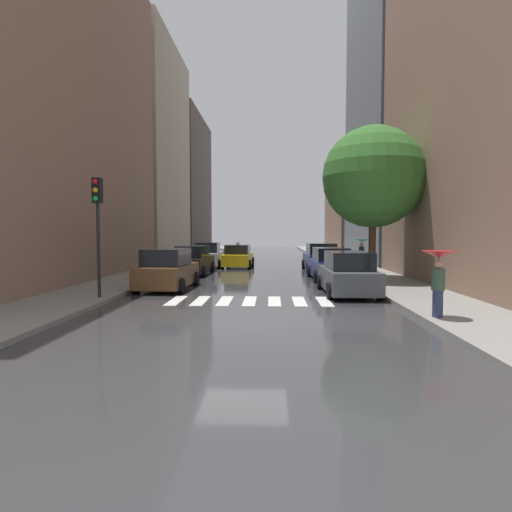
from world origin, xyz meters
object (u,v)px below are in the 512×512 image
parked_car_left_third (208,255)px  parked_car_right_third (321,258)px  pedestrian_near_tree (362,246)px  parked_car_left_second (193,261)px  parked_car_right_second (330,265)px  taxi_midroad (238,257)px  lamp_post_right (343,204)px  parked_car_left_nearest (168,270)px  street_tree_right (373,177)px  traffic_light_left_corner (98,210)px  parked_car_right_nearest (348,274)px  pedestrian_foreground (438,270)px

parked_car_left_third → parked_car_right_third: parked_car_right_third is taller
parked_car_right_third → pedestrian_near_tree: (2.76, 0.58, 0.77)m
parked_car_left_second → parked_car_right_second: parked_car_left_second is taller
taxi_midroad → lamp_post_right: lamp_post_right is taller
parked_car_left_nearest → lamp_post_right: size_ratio=0.57×
pedestrian_near_tree → street_tree_right: 7.59m
parked_car_right_second → lamp_post_right: bearing=-16.8°
parked_car_right_second → street_tree_right: bearing=-112.8°
parked_car_right_third → traffic_light_left_corner: size_ratio=1.05×
parked_car_left_second → parked_car_left_nearest: bearing=-177.6°
parked_car_left_nearest → street_tree_right: size_ratio=0.55×
parked_car_left_second → parked_car_right_nearest: 11.09m
pedestrian_near_tree → traffic_light_left_corner: 18.08m
traffic_light_left_corner → parked_car_right_second: bearing=38.4°
parked_car_right_second → parked_car_right_nearest: bearing=178.1°
parked_car_right_third → traffic_light_left_corner: 15.97m
parked_car_left_nearest → pedestrian_near_tree: (10.55, 9.80, 0.78)m
pedestrian_near_tree → parked_car_right_third: bearing=107.1°
parked_car_right_third → pedestrian_near_tree: size_ratio=2.36×
parked_car_left_nearest → taxi_midroad: 11.97m
parked_car_left_second → street_tree_right: bearing=-107.8°
parked_car_left_nearest → traffic_light_left_corner: 4.53m
parked_car_right_nearest → pedestrian_foreground: size_ratio=2.43×
pedestrian_near_tree → parked_car_left_third: bearing=83.0°
parked_car_right_nearest → traffic_light_left_corner: bearing=102.2°
parked_car_right_third → taxi_midroad: size_ratio=1.02×
parked_car_left_second → parked_car_right_second: 8.22m
parked_car_left_nearest → lamp_post_right: bearing=-39.9°
parked_car_right_third → street_tree_right: (1.90, -6.01, 4.43)m
traffic_light_left_corner → parked_car_left_second: bearing=81.2°
parked_car_left_third → parked_car_left_nearest: bearing=178.1°
traffic_light_left_corner → parked_car_left_third: bearing=83.9°
pedestrian_foreground → taxi_midroad: bearing=-0.5°
parked_car_right_nearest → parked_car_left_third: bearing=29.0°
pedestrian_near_tree → traffic_light_left_corner: bearing=142.5°
parked_car_left_nearest → parked_car_right_nearest: (7.67, -1.27, -0.02)m
parked_car_right_second → parked_car_right_third: bearing=-2.9°
pedestrian_foreground → parked_car_left_second: bearing=13.6°
parked_car_left_second → pedestrian_foreground: 16.21m
parked_car_left_nearest → parked_car_right_third: bearing=-37.6°
pedestrian_foreground → street_tree_right: size_ratio=0.24×
parked_car_left_nearest → traffic_light_left_corner: size_ratio=0.99×
parked_car_left_third → parked_car_right_nearest: 15.39m
parked_car_left_third → taxi_midroad: 2.22m
parked_car_right_second → parked_car_left_second: bearing=69.2°
parked_car_left_nearest → parked_car_left_third: 12.08m
taxi_midroad → pedestrian_foreground: bearing=-157.5°
pedestrian_foreground → pedestrian_near_tree: (1.35, 16.41, 0.14)m
parked_car_left_third → parked_car_right_third: 8.30m
pedestrian_near_tree → parked_car_left_second: bearing=111.7°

